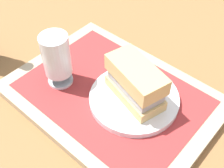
{
  "coord_description": "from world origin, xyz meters",
  "views": [
    {
      "loc": [
        -0.28,
        0.31,
        0.5
      ],
      "look_at": [
        0.0,
        0.0,
        0.05
      ],
      "focal_mm": 46.79,
      "sensor_mm": 36.0,
      "label": 1
    }
  ],
  "objects": [
    {
      "name": "plate",
      "position": [
        -0.05,
        -0.01,
        0.03
      ],
      "size": [
        0.19,
        0.19,
        0.01
      ],
      "primitive_type": "cylinder",
      "color": "white",
      "rests_on": "placemat"
    },
    {
      "name": "sandwich",
      "position": [
        -0.05,
        -0.02,
        0.08
      ],
      "size": [
        0.14,
        0.1,
        0.08
      ],
      "rotation": [
        0.0,
        0.0,
        -0.27
      ],
      "color": "tan",
      "rests_on": "plate"
    },
    {
      "name": "tray",
      "position": [
        0.0,
        0.0,
        0.01
      ],
      "size": [
        0.44,
        0.32,
        0.02
      ],
      "primitive_type": "cube",
      "color": "tan",
      "rests_on": "ground_plane"
    },
    {
      "name": "beer_glass",
      "position": [
        0.11,
        0.05,
        0.09
      ],
      "size": [
        0.06,
        0.06,
        0.12
      ],
      "color": "silver",
      "rests_on": "placemat"
    },
    {
      "name": "ground_plane",
      "position": [
        0.0,
        0.0,
        0.0
      ],
      "size": [
        3.0,
        3.0,
        0.0
      ],
      "primitive_type": "plane",
      "color": "olive"
    },
    {
      "name": "placemat",
      "position": [
        0.0,
        0.0,
        0.02
      ],
      "size": [
        0.38,
        0.27,
        0.0
      ],
      "primitive_type": "cube",
      "color": "#9E2D2D",
      "rests_on": "tray"
    }
  ]
}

